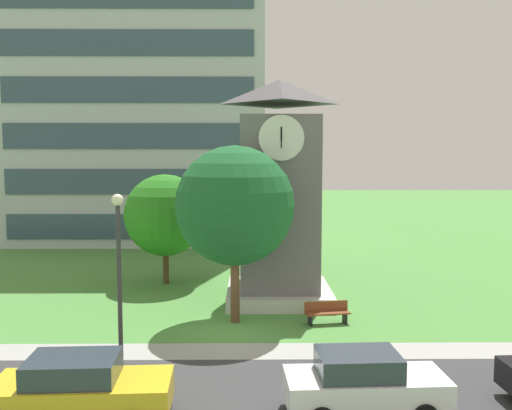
{
  "coord_description": "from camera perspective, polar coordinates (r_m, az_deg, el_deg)",
  "views": [
    {
      "loc": [
        0.79,
        -21.07,
        6.84
      ],
      "look_at": [
        1.05,
        5.42,
        4.35
      ],
      "focal_mm": 39.14,
      "sensor_mm": 36.0,
      "label": 1
    }
  ],
  "objects": [
    {
      "name": "tree_by_building",
      "position": [
        29.27,
        -9.26,
        -1.03
      ],
      "size": [
        4.24,
        4.24,
        5.74
      ],
      "color": "#513823",
      "rests_on": "ground"
    },
    {
      "name": "office_building",
      "position": [
        46.67,
        -11.47,
        14.59
      ],
      "size": [
        19.1,
        11.8,
        28.8
      ],
      "color": "#B7BCC6",
      "rests_on": "ground"
    },
    {
      "name": "parked_car_yellow",
      "position": [
        15.59,
        -17.52,
        -17.45
      ],
      "size": [
        4.56,
        2.16,
        1.69
      ],
      "color": "gold",
      "rests_on": "ground"
    },
    {
      "name": "street_lamp",
      "position": [
        17.63,
        -13.83,
        -5.72
      ],
      "size": [
        0.36,
        0.36,
        5.6
      ],
      "color": "#333338",
      "rests_on": "ground"
    },
    {
      "name": "park_bench",
      "position": [
        22.93,
        7.28,
        -10.83
      ],
      "size": [
        1.85,
        0.77,
        0.88
      ],
      "color": "brown",
      "rests_on": "ground"
    },
    {
      "name": "tree_near_tower",
      "position": [
        22.15,
        -2.19,
        -0.07
      ],
      "size": [
        4.77,
        4.77,
        7.14
      ],
      "color": "#513823",
      "rests_on": "ground"
    },
    {
      "name": "street_asphalt",
      "position": [
        15.88,
        -3.57,
        -20.14
      ],
      "size": [
        120.0,
        7.2,
        0.01
      ],
      "primitive_type": "cube",
      "color": "#38383A",
      "rests_on": "ground"
    },
    {
      "name": "parked_car_white",
      "position": [
        15.48,
        10.94,
        -17.47
      ],
      "size": [
        4.25,
        2.06,
        1.69
      ],
      "color": "silver",
      "rests_on": "ground"
    },
    {
      "name": "clock_tower",
      "position": [
        25.62,
        2.38,
        0.15
      ],
      "size": [
        4.74,
        4.74,
        10.11
      ],
      "color": "slate",
      "rests_on": "ground"
    },
    {
      "name": "ground_plane",
      "position": [
        22.17,
        -2.63,
        -12.61
      ],
      "size": [
        160.0,
        160.0,
        0.0
      ],
      "primitive_type": "plane",
      "color": "#4C893D"
    },
    {
      "name": "kerb_strip",
      "position": [
        19.94,
        -2.88,
        -14.69
      ],
      "size": [
        120.0,
        1.6,
        0.01
      ],
      "primitive_type": "cube",
      "color": "#9E9E99",
      "rests_on": "ground"
    }
  ]
}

